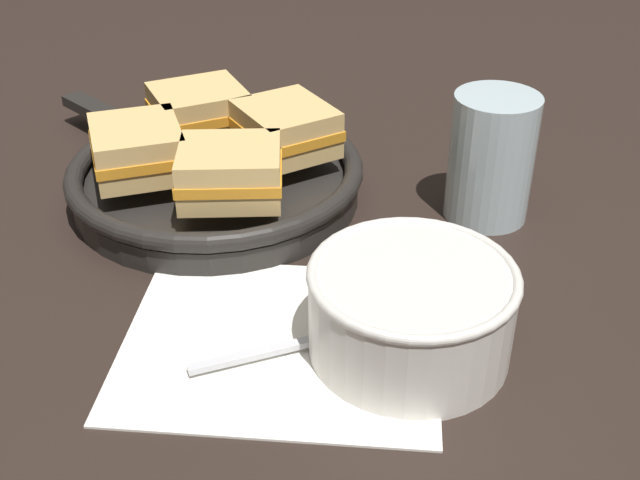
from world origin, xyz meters
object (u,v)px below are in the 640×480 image
Objects in this scene: sandwich_near_left at (200,110)px; drinking_glass at (492,158)px; skillet at (216,178)px; sandwich_far_right at (287,129)px; sandwich_far_left at (231,172)px; sandwich_near_right at (138,149)px; soup_bowl at (413,307)px; spoon at (327,338)px.

drinking_glass is at bearing -23.13° from sandwich_near_left.
sandwich_far_right is (0.07, 0.02, 0.04)m from skillet.
sandwich_far_left is at bearing -74.58° from skillet.
soup_bowl is at bearing -45.39° from sandwich_near_right.
sandwich_near_right is (-0.22, 0.22, 0.02)m from soup_bowl.
skillet is 3.04× the size of sandwich_near_left.
soup_bowl reaches higher than spoon.
sandwich_far_right is at bearing 14.65° from sandwich_near_right.
soup_bowl is at bearing -25.45° from spoon.
soup_bowl is 0.36m from sandwich_near_left.
sandwich_near_left is 0.14m from sandwich_far_left.
spoon is at bearing -84.98° from sandwich_far_right.
drinking_glass reaches higher than skillet.
skillet is 0.08m from sandwich_far_right.
skillet is 0.09m from sandwich_far_left.
sandwich_far_right is 0.98× the size of drinking_glass.
sandwich_near_right is (-0.07, -0.02, 0.04)m from skillet.
sandwich_far_right is at bearing -30.35° from sandwich_near_left.
sandwich_far_right is (-0.08, 0.26, 0.02)m from soup_bowl.
skillet is at bearing 122.18° from soup_bowl.
spoon is at bearing -53.23° from sandwich_near_right.
spoon is (-0.06, 0.01, -0.03)m from soup_bowl.
spoon is 0.27m from sandwich_near_right.
drinking_glass reaches higher than sandwich_near_right.
soup_bowl is at bearing -118.20° from drinking_glass.
drinking_glass is (0.24, 0.02, -0.00)m from sandwich_far_left.
drinking_glass is at bearing 31.73° from spoon.
spoon is 1.23× the size of drinking_glass.
drinking_glass is (0.33, -0.03, -0.00)m from sandwich_near_right.
spoon is 0.25m from skillet.
sandwich_near_left is at bearing 104.65° from sandwich_far_left.
spoon is at bearing -68.42° from skillet.
sandwich_near_right is at bearing 134.61° from soup_bowl.
skillet is 0.27m from drinking_glass.
sandwich_near_left is 0.10m from sandwich_near_right.
sandwich_near_left is (-0.11, 0.30, 0.06)m from spoon.
sandwich_near_left reaches higher than spoon.
drinking_glass reaches higher than spoon.
soup_bowl is 1.02× the size of spoon.
sandwich_far_right is (0.05, 0.09, 0.00)m from sandwich_far_left.
drinking_glass is (0.10, 0.19, 0.02)m from soup_bowl.
spoon is at bearing -70.10° from sandwich_near_left.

